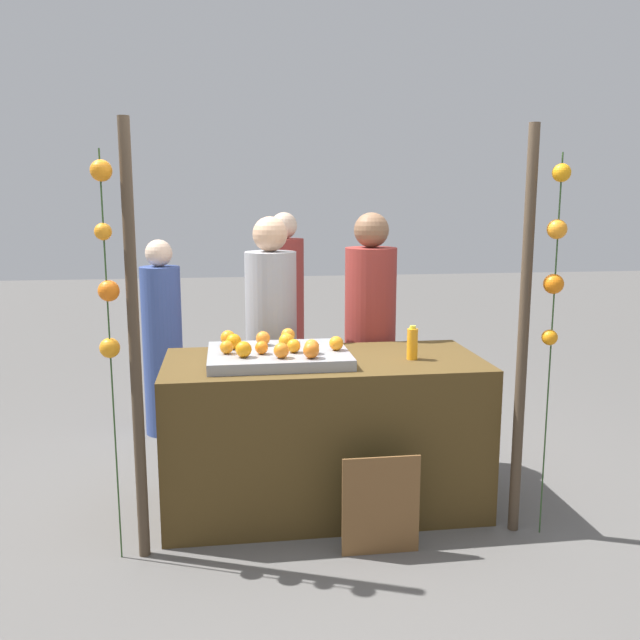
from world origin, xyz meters
The scene contains 26 objects.
ground_plane centered at (0.00, 0.00, 0.00)m, with size 24.00×24.00×0.00m, color #565451.
stall_counter centered at (0.00, 0.00, 0.44)m, with size 1.81×0.83×0.88m, color #4C3819.
orange_tray centered at (-0.26, -0.01, 0.91)m, with size 0.79×0.60×0.06m, color gray.
orange_0 centered at (-0.18, -0.07, 0.98)m, with size 0.08×0.08×0.08m, color orange.
orange_1 centered at (-0.18, 0.22, 0.98)m, with size 0.08×0.08×0.08m, color orange.
orange_2 centered at (-0.08, -0.12, 0.98)m, with size 0.08×0.08×0.08m, color orange.
orange_3 centered at (0.06, -0.05, 0.98)m, with size 0.08×0.08×0.08m, color orange.
orange_4 centered at (-0.34, 0.14, 0.99)m, with size 0.08×0.08×0.08m, color orange.
orange_5 centered at (-0.46, -0.15, 0.99)m, with size 0.09×0.09×0.09m, color orange.
orange_6 centered at (-0.54, 0.18, 0.99)m, with size 0.09×0.09×0.09m, color orange.
orange_7 centered at (-0.55, -0.05, 0.98)m, with size 0.07×0.07×0.07m, color orange.
orange_8 centered at (-0.10, -0.22, 0.99)m, with size 0.09×0.09×0.09m, color orange.
orange_9 centered at (-0.36, -0.09, 0.98)m, with size 0.07×0.07×0.07m, color orange.
orange_10 centered at (-0.26, -0.20, 0.99)m, with size 0.08×0.08×0.08m, color orange.
orange_11 centered at (-0.21, 0.04, 0.99)m, with size 0.09×0.09×0.09m, color orange.
orange_12 centered at (-0.51, 0.06, 0.99)m, with size 0.09×0.09×0.09m, color orange.
juice_bottle centered at (0.50, -0.08, 0.98)m, with size 0.06×0.06×0.20m.
chalkboard_sign centered at (0.20, -0.60, 0.25)m, with size 0.40×0.03×0.53m.
vendor_left centered at (-0.25, 0.64, 0.78)m, with size 0.34×0.34×1.68m.
vendor_right centered at (0.41, 0.63, 0.79)m, with size 0.34×0.34×1.70m.
crowd_person_0 centered at (-1.03, 1.41, 0.69)m, with size 0.30×0.30×1.49m.
crowd_person_1 centered at (-0.04, 2.09, 0.78)m, with size 0.34×0.34×1.68m.
canopy_post_left centered at (-0.99, -0.45, 1.08)m, with size 0.06×0.06×2.16m, color #473828.
canopy_post_right centered at (0.99, -0.45, 1.08)m, with size 0.06×0.06×2.16m, color #473828.
garland_strand_left centered at (-1.10, -0.46, 1.47)m, with size 0.11×0.11×2.01m.
garland_strand_right centered at (1.11, -0.51, 1.50)m, with size 0.10×0.11×2.01m.
Camera 1 is at (-0.54, -3.71, 1.78)m, focal length 37.83 mm.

